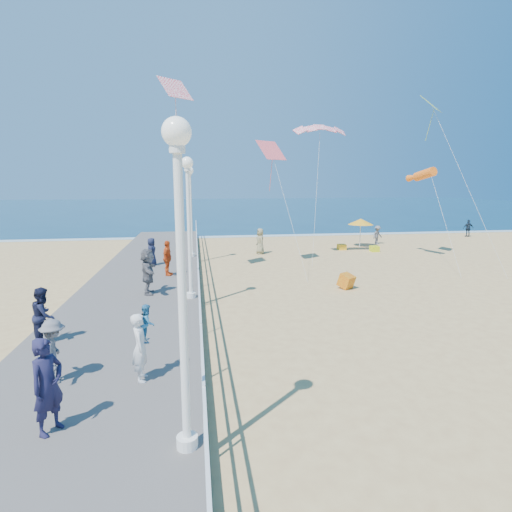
{
  "coord_description": "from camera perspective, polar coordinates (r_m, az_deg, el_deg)",
  "views": [
    {
      "loc": [
        -5.12,
        -15.12,
        4.77
      ],
      "look_at": [
        -2.5,
        2.0,
        1.6
      ],
      "focal_mm": 28.0,
      "sensor_mm": 36.0,
      "label": 1
    }
  ],
  "objects": [
    {
      "name": "ground",
      "position": [
        16.66,
        9.64,
        -6.42
      ],
      "size": [
        160.0,
        160.0,
        0.0
      ],
      "primitive_type": "plane",
      "color": "tan",
      "rests_on": "ground"
    },
    {
      "name": "railing",
      "position": [
        15.52,
        -8.23,
        -2.84
      ],
      "size": [
        0.05,
        42.0,
        0.55
      ],
      "color": "white",
      "rests_on": "boardwalk"
    },
    {
      "name": "beach_umbrella",
      "position": [
        31.17,
        14.74,
        4.76
      ],
      "size": [
        1.9,
        1.9,
        2.14
      ],
      "color": "white",
      "rests_on": "ground"
    },
    {
      "name": "spectator_3",
      "position": [
        19.49,
        -12.54,
        -0.3
      ],
      "size": [
        0.64,
        1.06,
        1.69
      ],
      "primitive_type": "imported",
      "rotation": [
        0.0,
        0.0,
        1.32
      ],
      "color": "#D54E1A",
      "rests_on": "boardwalk"
    },
    {
      "name": "kite_windsock",
      "position": [
        26.96,
        22.98,
        10.71
      ],
      "size": [
        0.99,
        2.56,
        1.05
      ],
      "primitive_type": "cylinder",
      "rotation": [
        1.36,
        0.0,
        0.17
      ],
      "color": "orange"
    },
    {
      "name": "kite_diamond_multi",
      "position": [
        26.64,
        23.75,
        19.22
      ],
      "size": [
        1.6,
        1.61,
        0.88
      ],
      "primitive_type": "cube",
      "rotation": [
        0.73,
        0.0,
        0.79
      ],
      "color": "blue"
    },
    {
      "name": "kite_parafoil",
      "position": [
        25.44,
        9.16,
        17.71
      ],
      "size": [
        3.22,
        0.94,
        0.65
      ],
      "primitive_type": null,
      "rotation": [
        0.44,
        0.0,
        0.0
      ],
      "color": "red"
    },
    {
      "name": "toddler_held",
      "position": [
        9.39,
        -15.29,
        -9.2
      ],
      "size": [
        0.35,
        0.43,
        0.86
      ],
      "primitive_type": "imported",
      "rotation": [
        0.0,
        0.0,
        1.62
      ],
      "color": "teal",
      "rests_on": "boardwalk"
    },
    {
      "name": "kite_diamond_redwhite",
      "position": [
        20.6,
        -11.46,
        22.42
      ],
      "size": [
        1.68,
        1.61,
        1.04
      ],
      "primitive_type": "cube",
      "rotation": [
        0.83,
        0.0,
        0.68
      ],
      "color": "red"
    },
    {
      "name": "beach_chair_left",
      "position": [
        29.65,
        12.15,
        1.27
      ],
      "size": [
        0.55,
        0.55,
        0.4
      ],
      "primitive_type": "cube",
      "color": "yellow",
      "rests_on": "ground"
    },
    {
      "name": "woman_holding_toddler",
      "position": [
        9.45,
        -16.17,
        -12.4
      ],
      "size": [
        0.4,
        0.58,
        1.55
      ],
      "primitive_type": "imported",
      "rotation": [
        0.0,
        0.0,
        1.62
      ],
      "color": "silver",
      "rests_on": "boardwalk"
    },
    {
      "name": "lamp_post_far",
      "position": [
        24.15,
        -9.32,
        7.6
      ],
      "size": [
        0.44,
        0.44,
        5.32
      ],
      "color": "white",
      "rests_on": "boardwalk"
    },
    {
      "name": "ocean",
      "position": [
        80.43,
        -5.07,
        6.93
      ],
      "size": [
        160.0,
        90.0,
        0.05
      ],
      "primitive_type": "cube",
      "color": "#0B2D47",
      "rests_on": "ground"
    },
    {
      "name": "lamp_post_near",
      "position": [
        6.22,
        -10.69,
        -0.05
      ],
      "size": [
        0.44,
        0.44,
        5.32
      ],
      "color": "white",
      "rests_on": "boardwalk"
    },
    {
      "name": "beach_chair_right",
      "position": [
        29.43,
        16.57,
        1.0
      ],
      "size": [
        0.55,
        0.55,
        0.4
      ],
      "primitive_type": "cube",
      "color": "#CCD816",
      "rests_on": "ground"
    },
    {
      "name": "beach_walker_a",
      "position": [
        33.01,
        16.95,
        2.9
      ],
      "size": [
        1.1,
        0.91,
        1.47
      ],
      "primitive_type": "imported",
      "rotation": [
        0.0,
        0.0,
        0.46
      ],
      "color": "slate",
      "rests_on": "ground"
    },
    {
      "name": "boardwalk",
      "position": [
        15.97,
        -17.01,
        -6.72
      ],
      "size": [
        5.0,
        44.0,
        0.4
      ],
      "primitive_type": "cube",
      "color": "#67625D",
      "rests_on": "ground"
    },
    {
      "name": "spectator_0",
      "position": [
        8.19,
        -27.63,
        -16.11
      ],
      "size": [
        0.68,
        0.76,
        1.75
      ],
      "primitive_type": "imported",
      "rotation": [
        0.0,
        0.0,
        1.06
      ],
      "color": "#1C1A3A",
      "rests_on": "boardwalk"
    },
    {
      "name": "kite_diamond_pink",
      "position": [
        22.77,
        2.17,
        14.87
      ],
      "size": [
        1.76,
        1.61,
        1.08
      ],
      "primitive_type": "cube",
      "rotation": [
        0.83,
        0.0,
        0.55
      ],
      "color": "#F15962"
    },
    {
      "name": "spectator_5",
      "position": [
        16.43,
        -15.19,
        -2.14
      ],
      "size": [
        0.65,
        1.73,
        1.83
      ],
      "primitive_type": "imported",
      "rotation": [
        0.0,
        0.0,
        1.64
      ],
      "color": "#5D5D62",
      "rests_on": "boardwalk"
    },
    {
      "name": "spectator_4",
      "position": [
        22.16,
        -14.69,
        0.61
      ],
      "size": [
        0.49,
        0.74,
        1.49
      ],
      "primitive_type": "imported",
      "rotation": [
        0.0,
        0.0,
        1.59
      ],
      "color": "#181D36",
      "rests_on": "boardwalk"
    },
    {
      "name": "beach_walker_c",
      "position": [
        27.19,
        0.61,
        2.13
      ],
      "size": [
        0.7,
        0.94,
        1.75
      ],
      "primitive_type": "imported",
      "rotation": [
        0.0,
        0.0,
        -1.39
      ],
      "color": "#817C59",
      "rests_on": "ground"
    },
    {
      "name": "beach_walker_b",
      "position": [
        40.78,
        28.06,
        3.52
      ],
      "size": [
        0.96,
        0.53,
        1.54
      ],
      "primitive_type": "imported",
      "rotation": [
        0.0,
        0.0,
        2.96
      ],
      "color": "#182535",
      "rests_on": "ground"
    },
    {
      "name": "spectator_7",
      "position": [
        12.52,
        -28.07,
        -7.5
      ],
      "size": [
        0.67,
        0.83,
        1.58
      ],
      "primitive_type": "imported",
      "rotation": [
        0.0,
        0.0,
        1.67
      ],
      "color": "#171A34",
      "rests_on": "boardwalk"
    },
    {
      "name": "spectator_2",
      "position": [
        10.08,
        -26.89,
        -12.02
      ],
      "size": [
        0.75,
        1.03,
        1.44
      ],
      "primitive_type": "imported",
      "rotation": [
        0.0,
        0.0,
        1.82
      ],
      "color": "slate",
      "rests_on": "boardwalk"
    },
    {
      "name": "surf_line",
      "position": [
        36.3,
        -0.51,
        2.86
      ],
      "size": [
        160.0,
        1.2,
        0.04
      ],
      "primitive_type": "cube",
      "color": "white",
      "rests_on": "ground"
    },
    {
      "name": "lamp_post_mid",
      "position": [
        15.16,
        -9.6,
        6.04
      ],
      "size": [
        0.44,
        0.44,
        5.32
      ],
      "color": "white",
      "rests_on": "boardwalk"
    },
    {
      "name": "box_kite",
      "position": [
        18.73,
        12.77,
        -3.7
      ],
      "size": [
        0.85,
        0.89,
        0.74
      ],
      "primitive_type": "cube",
      "rotation": [
        0.31,
        0.0,
        0.59
      ],
      "color": "#C43E0B",
      "rests_on": "ground"
    }
  ]
}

